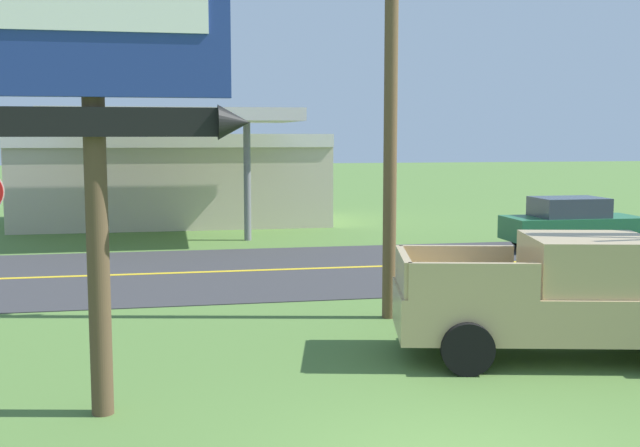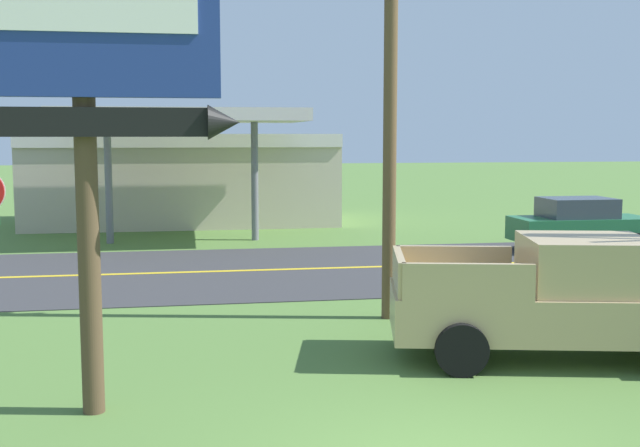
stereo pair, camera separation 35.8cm
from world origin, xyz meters
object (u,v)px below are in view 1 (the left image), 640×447
utility_pole (391,53)px  motel_sign (96,53)px  gas_station (174,175)px  pickup_tan_parked_on_lawn (563,298)px  car_green_mid_lane (572,223)px

utility_pole → motel_sign: bearing=-137.4°
utility_pole → gas_station: size_ratio=0.80×
gas_station → pickup_tan_parked_on_lawn: 21.60m
gas_station → car_green_mid_lane: bearing=-39.1°
utility_pole → pickup_tan_parked_on_lawn: (1.98, -3.19, -4.13)m
pickup_tan_parked_on_lawn → motel_sign: bearing=-168.5°
gas_station → motel_sign: bearing=-92.7°
pickup_tan_parked_on_lawn → car_green_mid_lane: 12.54m
gas_station → pickup_tan_parked_on_lawn: size_ratio=2.18×
motel_sign → utility_pole: 6.84m
motel_sign → gas_station: size_ratio=0.55×
utility_pole → car_green_mid_lane: 12.00m
gas_station → car_green_mid_lane: size_ratio=2.86×
car_green_mid_lane → gas_station: bearing=140.9°
motel_sign → gas_station: bearing=87.3°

